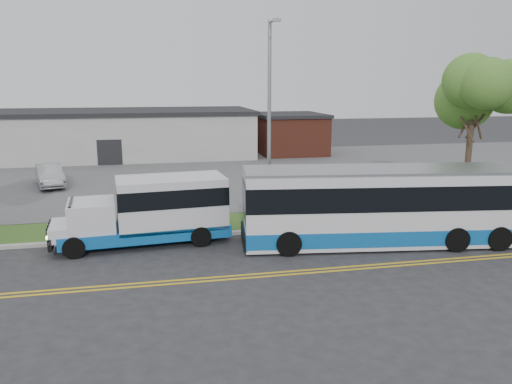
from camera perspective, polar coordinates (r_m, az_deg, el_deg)
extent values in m
plane|color=#28282B|center=(21.79, -4.59, -5.85)|extent=(140.00, 140.00, 0.00)
cube|color=gold|center=(18.20, -3.02, -9.57)|extent=(70.00, 0.12, 0.01)
cube|color=gold|center=(17.93, -2.87, -9.92)|extent=(70.00, 0.12, 0.01)
cube|color=#9E9B93|center=(22.81, -4.94, -4.81)|extent=(80.00, 0.30, 0.15)
cube|color=#2A4A18|center=(24.53, -5.45, -3.64)|extent=(80.00, 3.30, 0.10)
cube|color=#4C4C4F|center=(38.23, -7.84, 2.12)|extent=(80.00, 25.00, 0.10)
cube|color=#9E9E99|center=(47.91, -16.00, 6.19)|extent=(25.00, 10.00, 4.00)
cube|color=black|center=(47.74, -16.16, 8.78)|extent=(25.40, 10.40, 0.35)
cube|color=black|center=(43.11, -16.37, 4.31)|extent=(2.00, 0.15, 2.20)
cube|color=brown|center=(48.59, 3.83, 6.49)|extent=(6.00, 7.00, 3.60)
cube|color=black|center=(48.42, 3.87, 8.78)|extent=(6.30, 7.30, 0.30)
cylinder|color=#34291C|center=(29.08, 23.02, 2.86)|extent=(0.32, 0.32, 4.76)
ellipsoid|color=#446D26|center=(28.76, 23.65, 10.22)|extent=(5.20, 5.20, 4.42)
cylinder|color=gray|center=(24.06, 1.52, 7.74)|extent=(0.18, 0.18, 9.50)
cylinder|color=gray|center=(23.45, 2.00, 18.99)|extent=(0.12, 1.40, 0.12)
cube|color=gray|center=(22.82, 2.41, 19.04)|extent=(0.35, 0.18, 0.12)
cube|color=#0E569F|center=(22.07, -12.46, -4.32)|extent=(7.22, 2.99, 0.52)
cube|color=silver|center=(21.87, -9.63, -1.12)|extent=(4.74, 2.77, 2.17)
cube|color=black|center=(21.79, -9.67, -0.20)|extent=(4.77, 2.81, 0.78)
cube|color=silver|center=(21.82, -18.25, -2.60)|extent=(2.05, 2.38, 1.24)
cube|color=black|center=(21.81, -20.33, -2.19)|extent=(0.28, 1.97, 0.93)
cube|color=silver|center=(22.02, -21.12, -4.07)|extent=(1.22, 2.20, 0.57)
cube|color=black|center=(22.15, -22.26, -4.91)|extent=(0.34, 2.13, 0.52)
sphere|color=#FFD88C|center=(21.35, -22.64, -4.86)|extent=(0.22, 0.22, 0.21)
sphere|color=#FFD88C|center=(22.83, -22.28, -3.73)|extent=(0.22, 0.22, 0.21)
cylinder|color=black|center=(21.05, -20.11, -6.01)|extent=(0.89, 0.36, 0.87)
cylinder|color=black|center=(23.19, -19.83, -4.31)|extent=(0.89, 0.36, 0.87)
cylinder|color=black|center=(21.31, -6.34, -5.08)|extent=(0.89, 0.36, 0.87)
cylinder|color=black|center=(23.42, -7.35, -3.49)|extent=(0.89, 0.36, 0.87)
cube|color=silver|center=(21.91, 14.20, -1.58)|extent=(12.00, 4.17, 3.10)
cube|color=#0E569F|center=(22.19, 14.05, -4.26)|extent=(12.03, 4.19, 0.64)
cube|color=black|center=(21.78, 14.28, -0.08)|extent=(12.05, 4.22, 1.02)
cube|color=black|center=(20.73, -1.21, -0.92)|extent=(0.42, 2.45, 1.71)
cube|color=black|center=(21.14, -1.39, -5.02)|extent=(0.47, 2.67, 0.53)
cube|color=gray|center=(21.60, 14.42, 2.47)|extent=(12.00, 4.17, 0.13)
cylinder|color=black|center=(20.09, 3.76, -5.89)|extent=(1.06, 0.47, 1.03)
cylinder|color=black|center=(22.48, 2.86, -3.87)|extent=(1.06, 0.47, 1.03)
cylinder|color=black|center=(22.14, 21.93, -5.04)|extent=(1.06, 0.47, 1.03)
cylinder|color=black|center=(24.33, 19.35, -3.31)|extent=(1.06, 0.47, 1.03)
cylinder|color=black|center=(23.00, 26.01, -4.78)|extent=(1.06, 0.47, 1.03)
cylinder|color=black|center=(25.11, 23.15, -3.14)|extent=(1.06, 0.47, 1.03)
imported|color=#9EA0A5|center=(35.52, -22.52, 1.76)|extent=(2.66, 4.63, 1.44)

